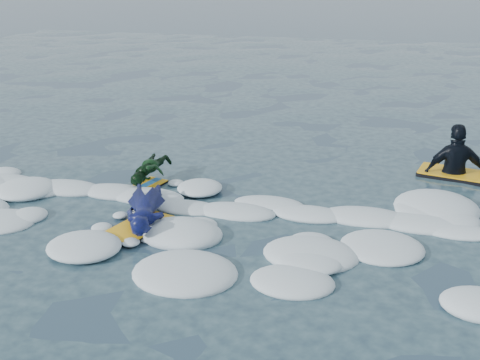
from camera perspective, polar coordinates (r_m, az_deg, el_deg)
name	(u,v)px	position (r m, az deg, el deg)	size (l,w,h in m)	color
ground	(201,253)	(7.82, -3.76, -6.95)	(120.00, 120.00, 0.00)	#1C2B43
foam_band	(222,221)	(8.70, -1.74, -3.88)	(12.00, 3.10, 0.30)	white
prone_woman_unit	(145,211)	(8.63, -9.02, -2.88)	(1.00, 1.65, 0.40)	black
prone_child_unit	(151,172)	(10.11, -8.48, 0.75)	(0.59, 1.14, 0.41)	black
waiting_rider_unit	(454,174)	(11.01, 19.65, 0.51)	(1.31, 0.92, 1.79)	black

